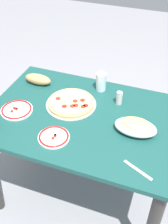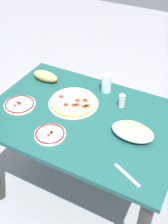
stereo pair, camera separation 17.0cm
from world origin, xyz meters
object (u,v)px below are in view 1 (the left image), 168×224
object	(u,v)px
baked_pasta_dish	(136,126)
side_plate_near	(54,137)
side_plate_far	(17,110)
water_glass	(101,82)
spice_shaker	(119,98)
dining_table	(84,132)
pepperoni_pizza	(71,103)
bread_loaf	(38,79)

from	to	relation	value
baked_pasta_dish	side_plate_near	bearing A→B (deg)	26.59
side_plate_near	side_plate_far	bearing A→B (deg)	-23.33
baked_pasta_dish	water_glass	bearing A→B (deg)	-46.83
water_glass	baked_pasta_dish	bearing A→B (deg)	133.17
spice_shaker	dining_table	bearing A→B (deg)	49.18
pepperoni_pizza	water_glass	size ratio (longest dim) A/B	2.55
bread_loaf	spice_shaker	xyz separation A→B (m)	(-0.59, 0.02, 0.01)
side_plate_near	bread_loaf	distance (m)	0.56
side_plate_far	dining_table	bearing A→B (deg)	-166.19
dining_table	baked_pasta_dish	bearing A→B (deg)	174.51
side_plate_near	side_plate_far	xyz separation A→B (m)	(0.32, -0.14, -0.00)
dining_table	water_glass	xyz separation A→B (m)	(-0.01, -0.30, 0.20)
baked_pasta_dish	bread_loaf	xyz separation A→B (m)	(0.74, -0.25, -0.00)
baked_pasta_dish	bread_loaf	distance (m)	0.78
baked_pasta_dish	dining_table	bearing A→B (deg)	-5.49
spice_shaker	side_plate_near	bearing A→B (deg)	59.06
dining_table	side_plate_far	xyz separation A→B (m)	(0.41, 0.10, 0.15)
pepperoni_pizza	water_glass	xyz separation A→B (m)	(-0.13, -0.22, 0.05)
pepperoni_pizza	spice_shaker	distance (m)	0.31
pepperoni_pizza	spice_shaker	xyz separation A→B (m)	(-0.28, -0.12, 0.03)
dining_table	side_plate_near	distance (m)	0.29
spice_shaker	side_plate_far	bearing A→B (deg)	27.01
side_plate_far	baked_pasta_dish	bearing A→B (deg)	-174.55
baked_pasta_dish	side_plate_near	xyz separation A→B (m)	(0.41, 0.21, -0.03)
side_plate_near	baked_pasta_dish	bearing A→B (deg)	-153.41
water_glass	spice_shaker	distance (m)	0.19
baked_pasta_dish	water_glass	world-z (taller)	water_glass
water_glass	side_plate_far	bearing A→B (deg)	43.58
dining_table	pepperoni_pizza	size ratio (longest dim) A/B	3.69
dining_table	side_plate_near	bearing A→B (deg)	68.95
bread_loaf	spice_shaker	bearing A→B (deg)	177.69
baked_pasta_dish	bread_loaf	world-z (taller)	baked_pasta_dish
side_plate_far	spice_shaker	world-z (taller)	spice_shaker
bread_loaf	baked_pasta_dish	bearing A→B (deg)	161.59
water_glass	bread_loaf	bearing A→B (deg)	10.87
dining_table	baked_pasta_dish	size ratio (longest dim) A/B	4.92
pepperoni_pizza	baked_pasta_dish	size ratio (longest dim) A/B	1.33
water_glass	side_plate_far	xyz separation A→B (m)	(0.42, 0.40, -0.05)
bread_loaf	pepperoni_pizza	bearing A→B (deg)	155.16
pepperoni_pizza	bread_loaf	xyz separation A→B (m)	(0.30, -0.14, 0.02)
side_plate_near	side_plate_far	distance (m)	0.34
baked_pasta_dish	side_plate_near	size ratio (longest dim) A/B	1.35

